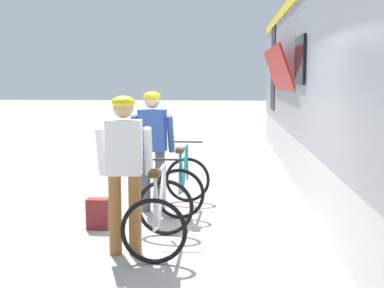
% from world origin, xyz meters
% --- Properties ---
extents(ground_plane, '(80.00, 80.00, 0.00)m').
position_xyz_m(ground_plane, '(0.00, 0.00, 0.00)').
color(ground_plane, '#A09E99').
extents(cyclist_near_in_blue, '(0.63, 0.35, 1.76)m').
position_xyz_m(cyclist_near_in_blue, '(-0.82, 0.76, 1.05)').
color(cyclist_near_in_blue, '#4C515B').
rests_on(cyclist_near_in_blue, ground).
extents(cyclist_far_in_white, '(0.62, 0.33, 1.76)m').
position_xyz_m(cyclist_far_in_white, '(-0.86, -1.13, 1.05)').
color(cyclist_far_in_white, '#935B2D').
rests_on(cyclist_far_in_white, ground).
extents(bicycle_near_teal, '(0.75, 1.09, 0.99)m').
position_xyz_m(bicycle_near_teal, '(-0.38, 0.88, 0.40)').
color(bicycle_near_teal, black).
rests_on(bicycle_near_teal, ground).
extents(bicycle_far_silver, '(0.71, 1.08, 0.99)m').
position_xyz_m(bicycle_far_silver, '(-0.50, -0.93, 0.40)').
color(bicycle_far_silver, black).
rests_on(bicycle_far_silver, ground).
extents(backpack_on_platform, '(0.29, 0.19, 0.40)m').
position_xyz_m(backpack_on_platform, '(-1.41, -0.19, 0.20)').
color(backpack_on_platform, maroon).
rests_on(backpack_on_platform, ground).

